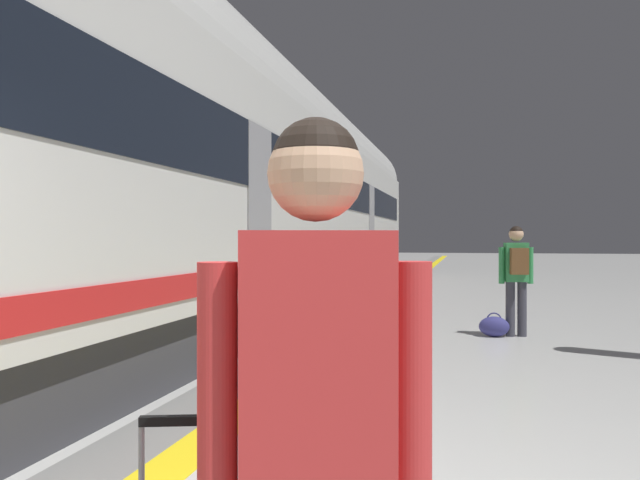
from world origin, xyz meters
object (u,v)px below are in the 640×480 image
at_px(high_speed_train, 260,186).
at_px(duffel_bag_near, 494,326).
at_px(passenger_near, 517,271).
at_px(traveller_foreground, 316,431).

distance_m(high_speed_train, duffel_bag_near, 5.57).
bearing_deg(passenger_near, high_speed_train, 154.17).
xyz_separation_m(high_speed_train, duffel_bag_near, (4.44, -2.41, -2.35)).
relative_size(high_speed_train, passenger_near, 17.28).
bearing_deg(duffel_bag_near, passenger_near, 17.72).
height_order(traveller_foreground, duffel_bag_near, traveller_foreground).
bearing_deg(high_speed_train, passenger_near, -25.83).
height_order(high_speed_train, traveller_foreground, high_speed_train).
relative_size(high_speed_train, traveller_foreground, 16.20).
xyz_separation_m(traveller_foreground, duffel_bag_near, (0.72, 8.25, -0.86)).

